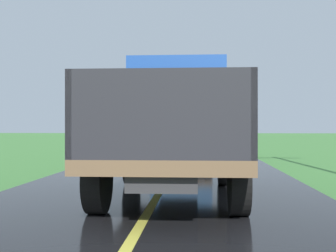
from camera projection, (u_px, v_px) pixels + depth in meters
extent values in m
cube|color=#2D2D30|center=(173.00, 165.00, 8.07)|extent=(0.90, 5.51, 0.24)
cube|color=brown|center=(173.00, 154.00, 8.08)|extent=(2.30, 5.80, 0.20)
cube|color=#1E479E|center=(178.00, 103.00, 10.02)|extent=(2.10, 1.90, 1.90)
cube|color=black|center=(180.00, 92.00, 10.98)|extent=(1.78, 0.02, 0.76)
cube|color=#232328|center=(103.00, 118.00, 7.18)|extent=(0.08, 3.85, 1.10)
cube|color=#232328|center=(239.00, 118.00, 7.03)|extent=(0.08, 3.85, 1.10)
cube|color=#232328|center=(160.00, 114.00, 5.22)|extent=(2.30, 0.08, 1.10)
cube|color=#232328|center=(176.00, 120.00, 8.98)|extent=(2.30, 0.08, 1.10)
cylinder|color=black|center=(132.00, 162.00, 9.94)|extent=(0.28, 1.00, 1.00)
cylinder|color=black|center=(224.00, 163.00, 9.80)|extent=(0.28, 1.00, 1.00)
cylinder|color=black|center=(98.00, 180.00, 6.55)|extent=(0.28, 1.00, 1.00)
cylinder|color=black|center=(239.00, 181.00, 6.41)|extent=(0.28, 1.00, 1.00)
ellipsoid|color=#BAC925|center=(167.00, 141.00, 7.46)|extent=(0.44, 0.43, 0.50)
ellipsoid|color=#B2C331|center=(204.00, 139.00, 7.77)|extent=(0.43, 0.39, 0.45)
ellipsoid|color=#AFC51D|center=(220.00, 142.00, 7.08)|extent=(0.55, 0.54, 0.42)
ellipsoid|color=#ACBC22|center=(136.00, 143.00, 6.47)|extent=(0.43, 0.49, 0.52)
ellipsoid|color=#ADBC22|center=(115.00, 120.00, 6.27)|extent=(0.53, 0.67, 0.49)
ellipsoid|color=#BBC920|center=(122.00, 142.00, 7.09)|extent=(0.59, 0.74, 0.51)
ellipsoid|color=#B0C621|center=(192.00, 123.00, 7.15)|extent=(0.42, 0.39, 0.47)
ellipsoid|color=gold|center=(205.00, 122.00, 7.32)|extent=(0.53, 0.67, 0.50)
ellipsoid|color=#B3BE1C|center=(191.00, 120.00, 7.59)|extent=(0.58, 0.71, 0.36)
ellipsoid|color=gold|center=(227.00, 146.00, 5.83)|extent=(0.59, 0.71, 0.49)
ellipsoid|color=#ABCB1F|center=(175.00, 141.00, 7.58)|extent=(0.57, 0.74, 0.46)
ellipsoid|color=#B3CD26|center=(201.00, 139.00, 7.77)|extent=(0.60, 0.67, 0.39)
ellipsoid|color=#A8C22C|center=(164.00, 140.00, 7.76)|extent=(0.53, 0.56, 0.41)
cube|color=#2D2D30|center=(183.00, 143.00, 18.98)|extent=(0.90, 5.51, 0.24)
cube|color=brown|center=(183.00, 138.00, 18.98)|extent=(2.30, 5.80, 0.20)
cube|color=silver|center=(185.00, 115.00, 20.93)|extent=(2.10, 1.90, 1.90)
cube|color=black|center=(185.00, 109.00, 21.88)|extent=(1.78, 0.02, 0.76)
cube|color=#2D517F|center=(156.00, 123.00, 18.08)|extent=(0.08, 3.85, 1.10)
cube|color=#2D517F|center=(210.00, 123.00, 17.93)|extent=(0.08, 3.85, 1.10)
cube|color=#2D517F|center=(181.00, 123.00, 16.13)|extent=(2.30, 0.08, 1.10)
cube|color=#2D517F|center=(184.00, 124.00, 19.89)|extent=(2.30, 0.08, 1.10)
cylinder|color=black|center=(163.00, 144.00, 20.84)|extent=(0.28, 1.00, 1.00)
cylinder|color=black|center=(207.00, 144.00, 20.70)|extent=(0.28, 1.00, 1.00)
cylinder|color=black|center=(156.00, 147.00, 17.46)|extent=(0.28, 1.00, 1.00)
cylinder|color=black|center=(209.00, 147.00, 17.32)|extent=(0.28, 1.00, 1.00)
ellipsoid|color=gold|center=(187.00, 132.00, 18.61)|extent=(0.48, 0.44, 0.38)
ellipsoid|color=gold|center=(172.00, 132.00, 18.17)|extent=(0.60, 0.55, 0.36)
ellipsoid|color=#B1D22B|center=(185.00, 124.00, 17.09)|extent=(0.53, 0.55, 0.43)
ellipsoid|color=#B3BC1E|center=(184.00, 132.00, 18.80)|extent=(0.58, 0.55, 0.47)
ellipsoid|color=#B5D027|center=(189.00, 133.00, 17.09)|extent=(0.54, 0.67, 0.46)
ellipsoid|color=#B7CD23|center=(192.00, 117.00, 18.82)|extent=(0.44, 0.42, 0.42)
ellipsoid|color=#BECB25|center=(181.00, 116.00, 18.04)|extent=(0.52, 0.62, 0.46)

